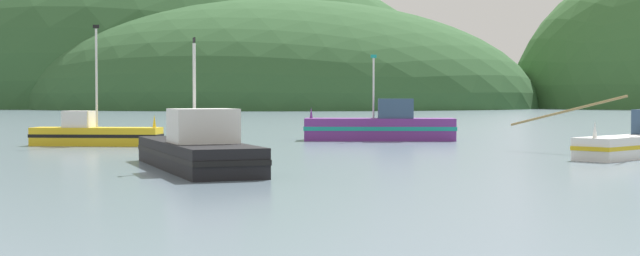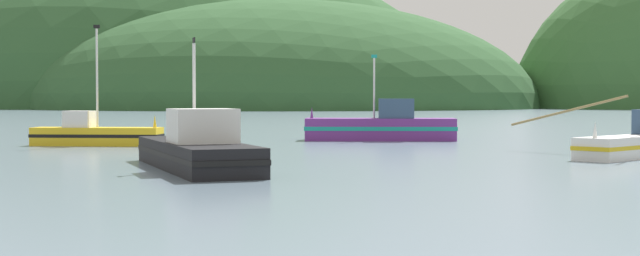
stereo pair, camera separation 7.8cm
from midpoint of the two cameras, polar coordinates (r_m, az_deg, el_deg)
hill_mid_right at (r=264.90m, az=-9.69°, el=1.35°), size 168.80×135.04×89.30m
hill_far_right at (r=224.00m, az=-2.62°, el=1.27°), size 127.77×102.22×53.36m
fishing_boat_yellow at (r=51.63m, az=-14.13°, el=-0.37°), size 7.36×2.49×6.72m
fishing_boat_black at (r=33.97m, az=-7.86°, el=-1.42°), size 5.98×11.01×4.95m
fishing_boat_purple at (r=56.28m, az=3.88°, el=0.10°), size 9.54×3.14×5.36m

